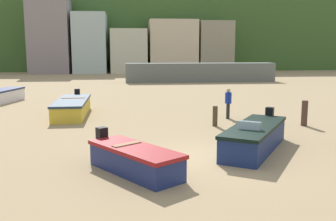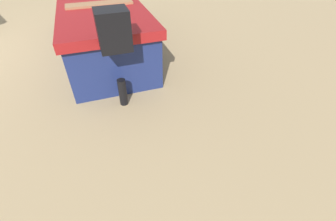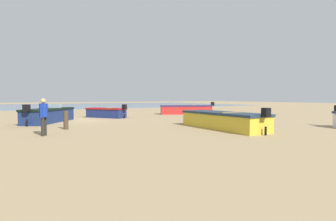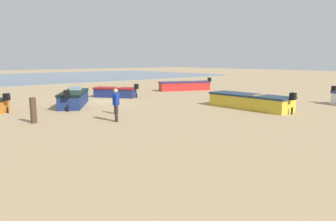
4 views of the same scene
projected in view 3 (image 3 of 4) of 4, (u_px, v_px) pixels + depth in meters
name	position (u px, v px, depth m)	size (l,w,h in m)	color
ground_plane	(76.00, 120.00, 18.49)	(160.00, 160.00, 0.00)	tan
tidal_water	(45.00, 106.00, 49.84)	(80.00, 36.00, 0.06)	slate
boat_red_1	(186.00, 110.00, 25.38)	(5.33, 3.07, 1.22)	red
boat_navy_2	(49.00, 115.00, 16.89)	(3.70, 4.70, 1.26)	navy
boat_navy_3	(106.00, 113.00, 20.95)	(2.97, 3.47, 1.12)	navy
boat_yellow_6	(223.00, 120.00, 13.42)	(1.73, 5.54, 1.21)	gold
mooring_post_mid_beach	(66.00, 120.00, 13.14)	(0.24, 0.24, 0.97)	#463824
beach_walker_foreground	(44.00, 114.00, 10.90)	(0.46, 0.51, 1.62)	#26251F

